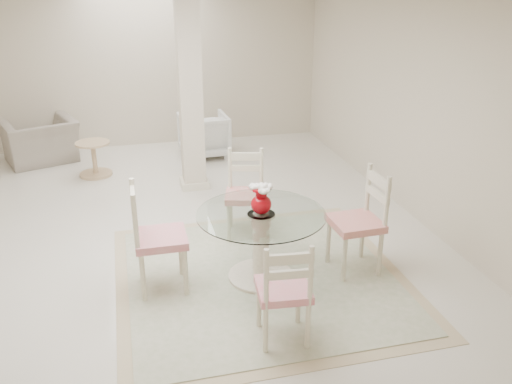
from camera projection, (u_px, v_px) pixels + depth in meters
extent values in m
plane|color=silver|center=(168.00, 229.00, 6.40)|extent=(7.00, 7.00, 0.00)
cube|color=beige|center=(143.00, 66.00, 9.02)|extent=(6.00, 0.02, 2.70)
cube|color=beige|center=(218.00, 289.00, 2.74)|extent=(6.00, 0.02, 2.70)
cube|color=beige|center=(410.00, 103.00, 6.56)|extent=(0.02, 7.00, 2.70)
cube|color=beige|center=(190.00, 91.00, 7.16)|extent=(0.30, 0.30, 2.70)
cube|color=tan|center=(261.00, 278.00, 5.39)|extent=(2.81, 2.81, 0.01)
cube|color=beige|center=(261.00, 277.00, 5.38)|extent=(2.58, 2.58, 0.01)
cylinder|color=#FAE8CD|center=(261.00, 276.00, 5.38)|extent=(0.64, 0.64, 0.05)
cylinder|color=#FAE8CD|center=(261.00, 245.00, 5.25)|extent=(0.16, 0.16, 0.66)
cylinder|color=#FAE8CD|center=(261.00, 216.00, 5.12)|extent=(0.27, 0.27, 0.03)
cylinder|color=white|center=(261.00, 214.00, 5.12)|extent=(1.23, 1.23, 0.01)
ellipsoid|color=#A5050D|center=(261.00, 204.00, 5.08)|extent=(0.20, 0.20, 0.19)
cylinder|color=#A5050D|center=(261.00, 193.00, 5.04)|extent=(0.11, 0.11, 0.05)
cylinder|color=#A5050D|center=(261.00, 189.00, 5.02)|extent=(0.17, 0.17, 0.02)
ellipsoid|color=silver|center=(261.00, 186.00, 5.01)|extent=(0.11, 0.11, 0.05)
ellipsoid|color=silver|center=(267.00, 187.00, 5.05)|extent=(0.11, 0.11, 0.05)
ellipsoid|color=silver|center=(255.00, 187.00, 5.03)|extent=(0.11, 0.11, 0.05)
ellipsoid|color=silver|center=(264.00, 191.00, 4.97)|extent=(0.11, 0.11, 0.05)
cylinder|color=beige|center=(328.00, 242.00, 5.57)|extent=(0.05, 0.05, 0.49)
cylinder|color=beige|center=(344.00, 260.00, 5.23)|extent=(0.05, 0.05, 0.49)
cylinder|color=beige|center=(362.00, 238.00, 5.67)|extent=(0.05, 0.05, 0.49)
cylinder|color=beige|center=(380.00, 255.00, 5.33)|extent=(0.05, 0.05, 0.49)
cube|color=red|center=(355.00, 223.00, 5.34)|extent=(0.49, 0.49, 0.07)
cube|color=beige|center=(378.00, 187.00, 5.26)|extent=(0.06, 0.43, 0.58)
cylinder|color=beige|center=(229.00, 224.00, 6.00)|extent=(0.04, 0.04, 0.46)
cylinder|color=beige|center=(261.00, 225.00, 6.00)|extent=(0.04, 0.04, 0.46)
cylinder|color=beige|center=(231.00, 211.00, 6.33)|extent=(0.04, 0.04, 0.46)
cylinder|color=beige|center=(261.00, 211.00, 6.33)|extent=(0.04, 0.04, 0.46)
cube|color=red|center=(245.00, 196.00, 6.06)|extent=(0.54, 0.54, 0.07)
cube|color=beige|center=(246.00, 162.00, 6.12)|extent=(0.40, 0.15, 0.54)
cylinder|color=beige|center=(186.00, 273.00, 5.00)|extent=(0.05, 0.05, 0.50)
cylinder|color=beige|center=(181.00, 253.00, 5.35)|extent=(0.05, 0.05, 0.50)
cylinder|color=beige|center=(143.00, 278.00, 4.92)|extent=(0.05, 0.05, 0.50)
cylinder|color=beige|center=(141.00, 258.00, 5.27)|extent=(0.05, 0.05, 0.50)
cube|color=#B51325|center=(161.00, 238.00, 5.03)|extent=(0.48, 0.48, 0.08)
cube|color=beige|center=(134.00, 205.00, 4.84)|extent=(0.05, 0.43, 0.58)
cylinder|color=beige|center=(298.00, 302.00, 4.62)|extent=(0.04, 0.04, 0.44)
cylinder|color=beige|center=(259.00, 305.00, 4.57)|extent=(0.04, 0.04, 0.44)
cylinder|color=beige|center=(308.00, 326.00, 4.31)|extent=(0.04, 0.04, 0.44)
cylinder|color=beige|center=(265.00, 330.00, 4.26)|extent=(0.04, 0.04, 0.44)
cube|color=#B31325|center=(283.00, 289.00, 4.34)|extent=(0.46, 0.46, 0.07)
cube|color=beige|center=(289.00, 267.00, 4.05)|extent=(0.38, 0.08, 0.51)
imported|color=gray|center=(40.00, 141.00, 8.52)|extent=(1.30, 1.22, 0.68)
imported|color=white|center=(204.00, 135.00, 8.80)|extent=(0.78, 0.80, 0.70)
cylinder|color=tan|center=(96.00, 174.00, 8.07)|extent=(0.48, 0.48, 0.04)
cylinder|color=tan|center=(94.00, 159.00, 7.98)|extent=(0.07, 0.07, 0.46)
cylinder|color=tan|center=(92.00, 143.00, 7.88)|extent=(0.49, 0.49, 0.03)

